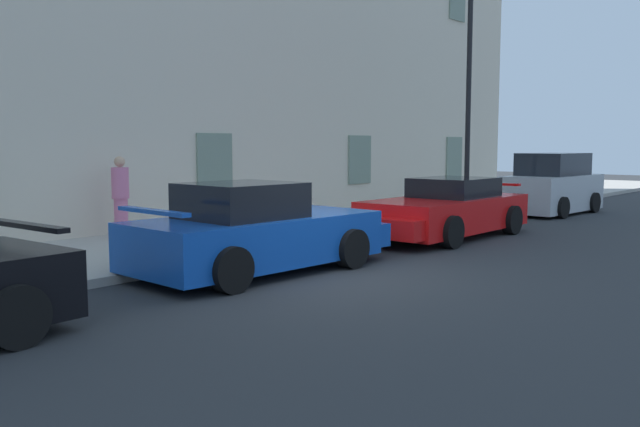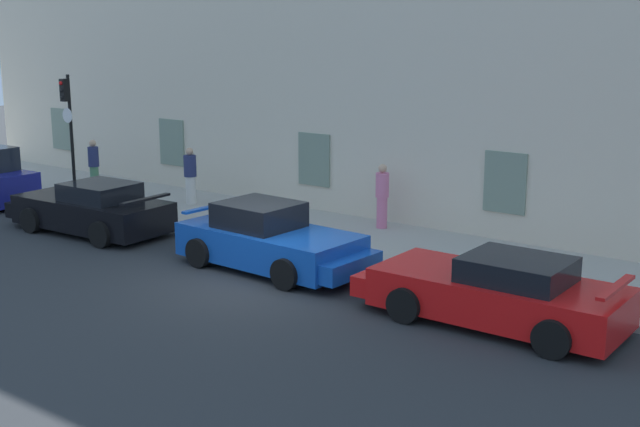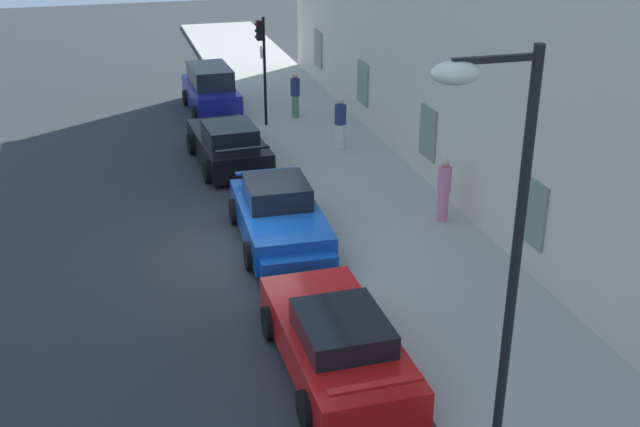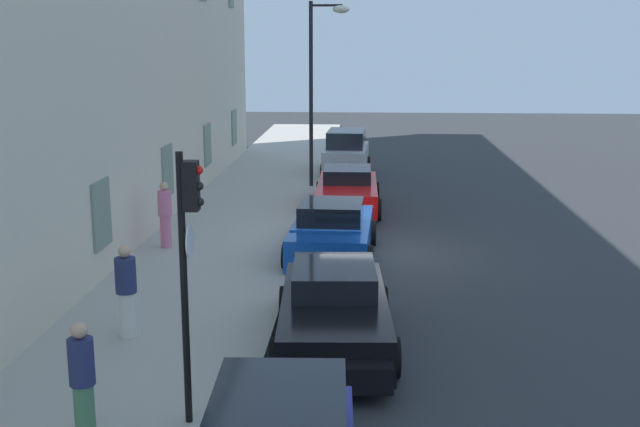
{
  "view_description": "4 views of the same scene",
  "coord_description": "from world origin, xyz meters",
  "px_view_note": "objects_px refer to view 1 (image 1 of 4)",
  "views": [
    {
      "loc": [
        -7.88,
        -6.89,
        2.08
      ],
      "look_at": [
        1.52,
        1.26,
        0.79
      ],
      "focal_mm": 37.59,
      "sensor_mm": 36.0,
      "label": 1
    },
    {
      "loc": [
        11.43,
        -12.72,
        5.37
      ],
      "look_at": [
        1.01,
        1.0,
        1.45
      ],
      "focal_mm": 46.86,
      "sensor_mm": 36.0,
      "label": 2
    },
    {
      "loc": [
        16.91,
        -2.8,
        8.51
      ],
      "look_at": [
        1.53,
        1.48,
        1.49
      ],
      "focal_mm": 44.16,
      "sensor_mm": 36.0,
      "label": 3
    },
    {
      "loc": [
        -19.6,
        0.14,
        5.35
      ],
      "look_at": [
        -0.93,
        1.25,
        1.24
      ],
      "focal_mm": 44.65,
      "sensor_mm": 36.0,
      "label": 4
    }
  ],
  "objects_px": {
    "sportscar_white_middle": "(442,211)",
    "hatchback_distant": "(553,186)",
    "street_lamp": "(483,51)",
    "pedestrian_strolling": "(121,196)",
    "sportscar_yellow_flank": "(262,233)"
  },
  "relations": [
    {
      "from": "pedestrian_strolling",
      "to": "sportscar_white_middle",
      "type": "bearing_deg",
      "value": -40.43
    },
    {
      "from": "street_lamp",
      "to": "pedestrian_strolling",
      "type": "xyz_separation_m",
      "value": [
        -8.91,
        3.49,
        -3.54
      ]
    },
    {
      "from": "sportscar_white_middle",
      "to": "hatchback_distant",
      "type": "distance_m",
      "value": 6.77
    },
    {
      "from": "sportscar_yellow_flank",
      "to": "street_lamp",
      "type": "height_order",
      "value": "street_lamp"
    },
    {
      "from": "hatchback_distant",
      "to": "street_lamp",
      "type": "height_order",
      "value": "street_lamp"
    },
    {
      "from": "sportscar_white_middle",
      "to": "street_lamp",
      "type": "distance_m",
      "value": 5.47
    },
    {
      "from": "sportscar_white_middle",
      "to": "hatchback_distant",
      "type": "height_order",
      "value": "hatchback_distant"
    },
    {
      "from": "sportscar_yellow_flank",
      "to": "pedestrian_strolling",
      "type": "distance_m",
      "value": 4.28
    },
    {
      "from": "pedestrian_strolling",
      "to": "hatchback_distant",
      "type": "bearing_deg",
      "value": -19.56
    },
    {
      "from": "sportscar_white_middle",
      "to": "street_lamp",
      "type": "bearing_deg",
      "value": 15.39
    },
    {
      "from": "sportscar_white_middle",
      "to": "street_lamp",
      "type": "xyz_separation_m",
      "value": [
        3.64,
        1.0,
        3.96
      ]
    },
    {
      "from": "sportscar_yellow_flank",
      "to": "hatchback_distant",
      "type": "height_order",
      "value": "hatchback_distant"
    },
    {
      "from": "sportscar_yellow_flank",
      "to": "sportscar_white_middle",
      "type": "xyz_separation_m",
      "value": [
        5.35,
        -0.22,
        -0.04
      ]
    },
    {
      "from": "sportscar_white_middle",
      "to": "pedestrian_strolling",
      "type": "bearing_deg",
      "value": 139.57
    },
    {
      "from": "hatchback_distant",
      "to": "pedestrian_strolling",
      "type": "height_order",
      "value": "pedestrian_strolling"
    }
  ]
}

